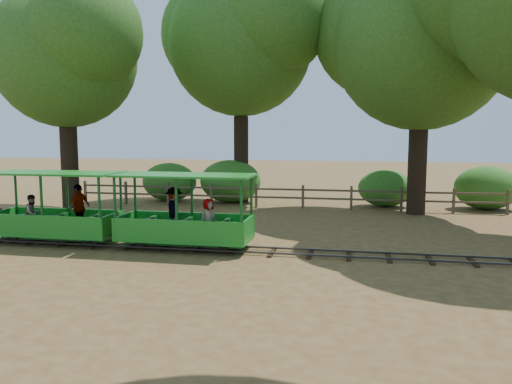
# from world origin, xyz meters

# --- Properties ---
(ground) EXTENTS (90.00, 90.00, 0.00)m
(ground) POSITION_xyz_m (0.00, 0.00, 0.00)
(ground) COLOR olive
(ground) RESTS_ON ground
(track) EXTENTS (22.00, 1.00, 0.10)m
(track) POSITION_xyz_m (0.00, 0.00, 0.07)
(track) COLOR #3F3D3A
(track) RESTS_ON ground
(carriage_front) EXTENTS (3.78, 1.54, 1.96)m
(carriage_front) POSITION_xyz_m (-5.25, -0.02, 0.81)
(carriage_front) COLOR #1D8622
(carriage_front) RESTS_ON track
(carriage_rear) EXTENTS (3.78, 1.56, 1.96)m
(carriage_rear) POSITION_xyz_m (-1.45, 0.06, 0.82)
(carriage_rear) COLOR #1D8622
(carriage_rear) RESTS_ON track
(oak_nw) EXTENTS (7.22, 6.35, 9.16)m
(oak_nw) POSITION_xyz_m (-8.53, 6.08, 6.56)
(oak_nw) COLOR #2D2116
(oak_nw) RESTS_ON ground
(oak_nc) EXTENTS (8.06, 7.10, 10.36)m
(oak_nc) POSITION_xyz_m (-2.03, 9.59, 7.46)
(oak_nc) COLOR #2D2116
(oak_nc) RESTS_ON ground
(oak_ne) EXTENTS (8.36, 7.36, 9.95)m
(oak_ne) POSITION_xyz_m (5.47, 7.59, 6.94)
(oak_ne) COLOR #2D2116
(oak_ne) RESTS_ON ground
(fence) EXTENTS (18.10, 0.10, 1.00)m
(fence) POSITION_xyz_m (0.00, 8.00, 0.58)
(fence) COLOR brown
(fence) RESTS_ON ground
(shrub_west) EXTENTS (2.58, 1.98, 1.78)m
(shrub_west) POSITION_xyz_m (-5.41, 9.30, 0.89)
(shrub_west) COLOR #2D6B1E
(shrub_west) RESTS_ON ground
(shrub_mid_w) EXTENTS (2.82, 2.17, 1.95)m
(shrub_mid_w) POSITION_xyz_m (-2.46, 9.30, 0.97)
(shrub_mid_w) COLOR #2D6B1E
(shrub_mid_w) RESTS_ON ground
(shrub_mid_e) EXTENTS (2.31, 1.78, 1.60)m
(shrub_mid_e) POSITION_xyz_m (4.42, 9.30, 0.80)
(shrub_mid_e) COLOR #2D6B1E
(shrub_mid_e) RESTS_ON ground
(shrub_east) EXTENTS (2.63, 2.02, 1.82)m
(shrub_east) POSITION_xyz_m (8.53, 9.30, 0.91)
(shrub_east) COLOR #2D6B1E
(shrub_east) RESTS_ON ground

